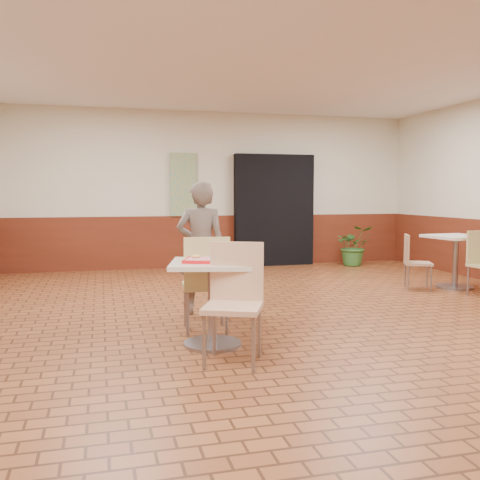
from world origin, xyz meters
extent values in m
cube|color=brown|center=(0.00, 0.00, 0.00)|extent=(8.00, 10.00, 0.01)
cube|color=white|center=(0.00, 0.00, 3.00)|extent=(8.00, 10.00, 0.01)
cube|color=beige|center=(0.00, 5.00, 1.50)|extent=(8.00, 0.01, 3.00)
cube|color=#5C2211|center=(0.00, 4.98, 0.50)|extent=(8.00, 0.04, 1.00)
cube|color=black|center=(1.20, 4.88, 1.10)|extent=(1.60, 0.22, 2.20)
cube|color=gray|center=(-0.60, 4.94, 1.60)|extent=(0.50, 0.03, 1.20)
cube|color=beige|center=(-1.14, -0.38, 0.78)|extent=(0.76, 0.76, 0.04)
cylinder|color=gray|center=(-1.14, -0.38, 0.38)|extent=(0.08, 0.08, 0.76)
cylinder|color=gray|center=(-1.14, -0.38, 0.02)|extent=(0.55, 0.55, 0.03)
cube|color=#E2B187|center=(-1.09, -0.96, 0.48)|extent=(0.62, 0.62, 0.04)
cube|color=#E2B187|center=(-1.00, -0.76, 0.76)|extent=(0.44, 0.22, 0.51)
cylinder|color=gray|center=(-1.35, -1.06, 0.23)|extent=(0.03, 0.03, 0.46)
cylinder|color=gray|center=(-0.98, -1.22, 0.23)|extent=(0.03, 0.03, 0.46)
cylinder|color=gray|center=(-1.19, -0.69, 0.23)|extent=(0.03, 0.03, 0.46)
cylinder|color=gray|center=(-0.82, -0.85, 0.23)|extent=(0.03, 0.03, 0.46)
cube|color=#CBBE79|center=(-1.10, 0.17, 0.47)|extent=(0.51, 0.51, 0.04)
cube|color=#CBBE79|center=(-1.12, -0.03, 0.75)|extent=(0.46, 0.08, 0.51)
cylinder|color=gray|center=(-0.88, 0.35, 0.23)|extent=(0.03, 0.03, 0.45)
cylinder|color=gray|center=(-1.28, 0.39, 0.23)|extent=(0.03, 0.03, 0.45)
cylinder|color=gray|center=(-0.92, -0.04, 0.23)|extent=(0.03, 0.03, 0.45)
cylinder|color=gray|center=(-1.32, 0.00, 0.23)|extent=(0.03, 0.03, 0.45)
imported|color=#6B5C53|center=(-1.00, 0.95, 0.79)|extent=(0.64, 0.50, 1.57)
cube|color=red|center=(-1.14, -0.38, 0.81)|extent=(0.50, 0.39, 0.03)
cube|color=#E18585|center=(-1.14, -0.38, 0.83)|extent=(0.45, 0.34, 0.00)
torus|color=#F7C75A|center=(-1.28, -0.31, 0.85)|extent=(0.10, 0.10, 0.03)
ellipsoid|color=gold|center=(-1.06, -0.39, 0.85)|extent=(0.16, 0.11, 0.04)
cube|color=beige|center=(-1.06, -0.39, 0.87)|extent=(0.14, 0.09, 0.01)
ellipsoid|color=#AC6F17|center=(-1.12, -0.37, 0.84)|extent=(0.04, 0.03, 0.02)
cylinder|color=white|center=(-1.04, -0.27, 0.88)|extent=(0.07, 0.07, 0.10)
cylinder|color=blue|center=(-1.04, -0.27, 0.88)|extent=(0.08, 0.08, 0.02)
cube|color=beige|center=(3.05, 1.71, 0.78)|extent=(0.76, 0.76, 0.04)
cylinder|color=gray|center=(3.05, 1.71, 0.38)|extent=(0.08, 0.08, 0.76)
cylinder|color=gray|center=(3.05, 1.71, 0.02)|extent=(0.55, 0.55, 0.03)
cube|color=tan|center=(2.45, 1.77, 0.39)|extent=(0.50, 0.50, 0.04)
cube|color=tan|center=(2.29, 1.84, 0.61)|extent=(0.18, 0.36, 0.41)
cylinder|color=gray|center=(2.53, 1.56, 0.18)|extent=(0.03, 0.03, 0.37)
cylinder|color=gray|center=(2.66, 1.85, 0.18)|extent=(0.03, 0.03, 0.37)
cylinder|color=gray|center=(2.24, 1.69, 0.18)|extent=(0.03, 0.03, 0.37)
cylinder|color=gray|center=(2.37, 1.98, 0.18)|extent=(0.03, 0.03, 0.37)
cube|color=#CCBF7A|center=(3.02, 1.18, 0.68)|extent=(0.42, 0.08, 0.46)
cylinder|color=gray|center=(2.85, 1.15, 0.21)|extent=(0.03, 0.03, 0.41)
imported|color=#346B2B|center=(2.72, 4.40, 0.40)|extent=(0.84, 0.77, 0.80)
camera|label=1|loc=(-2.14, -5.23, 1.43)|focal=40.00mm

